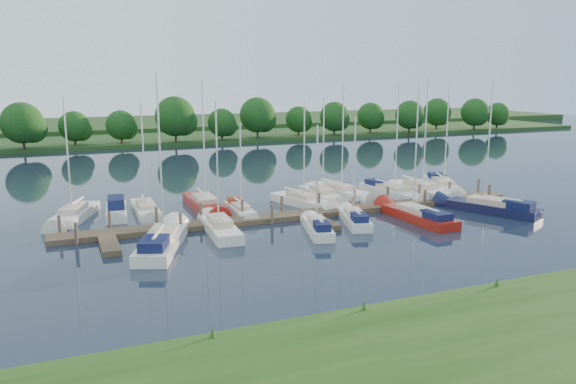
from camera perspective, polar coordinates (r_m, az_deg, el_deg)
name	(u,v)px	position (r m, az deg, el deg)	size (l,w,h in m)	color
ground	(354,242)	(39.74, 6.77, -5.05)	(260.00, 260.00, 0.00)	#1B2337
near_bank	(533,332)	(27.77, 23.63, -12.93)	(90.00, 10.00, 0.50)	#1C4313
dock	(310,216)	(45.95, 2.30, -2.44)	(40.00, 6.00, 0.40)	#493A29
mooring_pilings	(305,208)	(46.85, 1.72, -1.66)	(38.24, 2.84, 2.00)	#473D33
far_shore	(161,136)	(110.26, -12.80, 5.54)	(180.00, 30.00, 0.60)	#1F3F18
distant_hill	(141,124)	(134.82, -14.70, 6.67)	(220.00, 40.00, 1.40)	#2E5023
treeline	(179,121)	(97.47, -11.05, 7.11)	(145.33, 10.38, 8.25)	#38281C
sailboat_n_0	(74,217)	(48.54, -20.94, -2.35)	(4.27, 8.01, 10.43)	white
motorboat	(116,211)	(48.89, -17.03, -1.87)	(2.15, 5.85, 1.92)	white
sailboat_n_2	(146,211)	(48.91, -14.24, -1.85)	(1.95, 7.55, 9.59)	white
sailboat_n_3	(205,206)	(49.58, -8.43, -1.42)	(2.24, 9.08, 11.58)	maroon
sailboat_n_4	(240,211)	(47.40, -4.86, -1.90)	(1.68, 6.19, 7.98)	white
sailboat_n_5	(302,202)	(50.50, 1.42, -1.06)	(3.69, 7.49, 9.68)	white
sailboat_n_6	(322,196)	(53.29, 3.45, -0.41)	(2.18, 7.87, 10.09)	white
sailboat_n_7	(340,193)	(54.99, 5.31, -0.07)	(3.82, 8.90, 11.18)	white
sailboat_n_8	(392,192)	(55.65, 10.53, -0.03)	(2.83, 8.93, 11.16)	white
sailboat_n_9	(421,192)	(56.74, 13.33, 0.04)	(2.71, 9.23, 11.78)	white
sailboat_n_10	(443,186)	(59.99, 15.43, 0.59)	(4.84, 8.68, 11.17)	white
sailboat_s_0	(163,243)	(38.96, -12.63, -5.08)	(5.03, 9.36, 12.08)	white
sailboat_s_1	(220,229)	(41.85, -6.96, -3.80)	(2.19, 7.81, 10.14)	white
sailboat_s_2	(317,228)	(41.71, 3.01, -3.72)	(2.84, 6.39, 8.36)	white
sailboat_s_3	(354,219)	(44.60, 6.74, -2.78)	(3.19, 6.71, 8.71)	white
sailboat_s_4	(416,216)	(46.53, 12.91, -2.39)	(2.40, 8.90, 11.27)	maroon
sailboat_s_5	(490,209)	(50.84, 19.79, -1.59)	(5.23, 8.78, 11.52)	#101538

